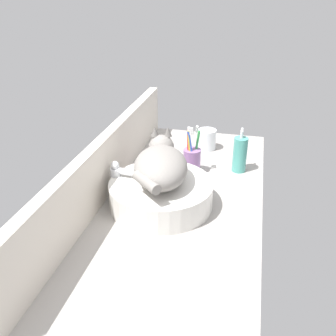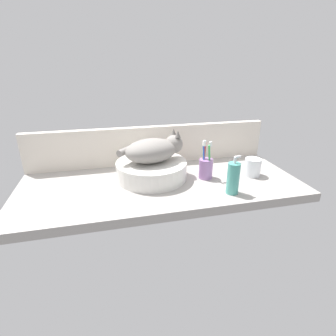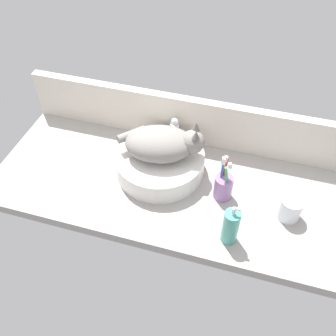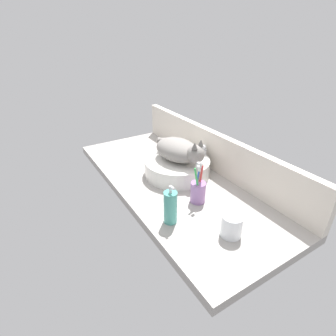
{
  "view_description": "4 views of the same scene",
  "coord_description": "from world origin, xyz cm",
  "px_view_note": "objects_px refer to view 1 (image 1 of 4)",
  "views": [
    {
      "loc": [
        -104.88,
        -21.02,
        67.21
      ],
      "look_at": [
        1.11,
        3.87,
        11.6
      ],
      "focal_mm": 40.0,
      "sensor_mm": 36.0,
      "label": 1
    },
    {
      "loc": [
        -22.7,
        -109.51,
        52.75
      ],
      "look_at": [
        2.79,
        -2.84,
        7.82
      ],
      "focal_mm": 28.0,
      "sensor_mm": 36.0,
      "label": 2
    },
    {
      "loc": [
        27.49,
        -89.15,
        105.96
      ],
      "look_at": [
        2.32,
        -3.3,
        11.54
      ],
      "focal_mm": 40.0,
      "sensor_mm": 36.0,
      "label": 3
    },
    {
      "loc": [
        96.8,
        -61.82,
        67.97
      ],
      "look_at": [
        -0.12,
        -2.37,
        7.16
      ],
      "focal_mm": 28.0,
      "sensor_mm": 36.0,
      "label": 4
    }
  ],
  "objects_px": {
    "sink_basin": "(161,194)",
    "water_glass": "(207,140)",
    "cat": "(161,165)",
    "soap_dispenser": "(240,154)",
    "faucet": "(119,179)",
    "toothbrush_cup": "(192,159)"
  },
  "relations": [
    {
      "from": "soap_dispenser",
      "to": "toothbrush_cup",
      "type": "height_order",
      "value": "toothbrush_cup"
    },
    {
      "from": "faucet",
      "to": "cat",
      "type": "bearing_deg",
      "value": -89.75
    },
    {
      "from": "cat",
      "to": "sink_basin",
      "type": "bearing_deg",
      "value": -163.77
    },
    {
      "from": "sink_basin",
      "to": "cat",
      "type": "relative_size",
      "value": 1.05
    },
    {
      "from": "cat",
      "to": "soap_dispenser",
      "type": "height_order",
      "value": "cat"
    },
    {
      "from": "cat",
      "to": "faucet",
      "type": "xyz_separation_m",
      "value": [
        -0.0,
        0.14,
        -0.07
      ]
    },
    {
      "from": "cat",
      "to": "faucet",
      "type": "distance_m",
      "value": 0.16
    },
    {
      "from": "water_glass",
      "to": "soap_dispenser",
      "type": "bearing_deg",
      "value": -140.37
    },
    {
      "from": "cat",
      "to": "soap_dispenser",
      "type": "relative_size",
      "value": 1.89
    },
    {
      "from": "faucet",
      "to": "toothbrush_cup",
      "type": "xyz_separation_m",
      "value": [
        0.24,
        -0.2,
        -0.02
      ]
    },
    {
      "from": "sink_basin",
      "to": "cat",
      "type": "height_order",
      "value": "cat"
    },
    {
      "from": "faucet",
      "to": "soap_dispenser",
      "type": "xyz_separation_m",
      "value": [
        0.3,
        -0.38,
        -0.0
      ]
    },
    {
      "from": "cat",
      "to": "toothbrush_cup",
      "type": "xyz_separation_m",
      "value": [
        0.24,
        -0.06,
        -0.09
      ]
    },
    {
      "from": "sink_basin",
      "to": "soap_dispenser",
      "type": "relative_size",
      "value": 1.98
    },
    {
      "from": "sink_basin",
      "to": "water_glass",
      "type": "xyz_separation_m",
      "value": [
        0.49,
        -0.08,
        -0.0
      ]
    },
    {
      "from": "soap_dispenser",
      "to": "faucet",
      "type": "bearing_deg",
      "value": 127.84
    },
    {
      "from": "faucet",
      "to": "water_glass",
      "type": "bearing_deg",
      "value": -25.71
    },
    {
      "from": "toothbrush_cup",
      "to": "water_glass",
      "type": "relative_size",
      "value": 2.15
    },
    {
      "from": "toothbrush_cup",
      "to": "water_glass",
      "type": "bearing_deg",
      "value": -6.12
    },
    {
      "from": "cat",
      "to": "faucet",
      "type": "bearing_deg",
      "value": 90.25
    },
    {
      "from": "cat",
      "to": "faucet",
      "type": "relative_size",
      "value": 2.36
    },
    {
      "from": "toothbrush_cup",
      "to": "soap_dispenser",
      "type": "bearing_deg",
      "value": -72.77
    }
  ]
}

